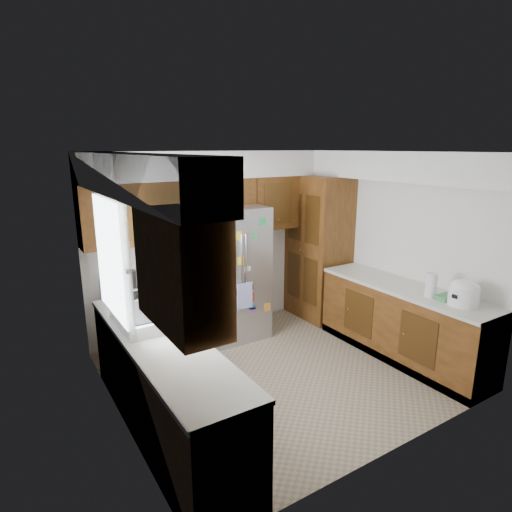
# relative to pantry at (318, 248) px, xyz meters

# --- Properties ---
(floor) EXTENTS (3.60, 3.60, 0.00)m
(floor) POSITION_rel_pantry_xyz_m (-1.50, -1.15, -1.07)
(floor) COLOR tan
(floor) RESTS_ON ground
(room_shell) EXTENTS (3.64, 3.24, 2.52)m
(room_shell) POSITION_rel_pantry_xyz_m (-1.61, -0.79, 0.75)
(room_shell) COLOR silver
(room_shell) RESTS_ON ground
(left_counter_run) EXTENTS (1.36, 3.20, 0.92)m
(left_counter_run) POSITION_rel_pantry_xyz_m (-2.86, -1.12, -0.65)
(left_counter_run) COLOR #42270C
(left_counter_run) RESTS_ON ground
(right_counter_run) EXTENTS (0.63, 2.25, 0.92)m
(right_counter_run) POSITION_rel_pantry_xyz_m (0.00, -1.62, -0.65)
(right_counter_run) COLOR #42270C
(right_counter_run) RESTS_ON ground
(pantry) EXTENTS (0.60, 0.90, 2.15)m
(pantry) POSITION_rel_pantry_xyz_m (0.00, 0.00, 0.00)
(pantry) COLOR #42270C
(pantry) RESTS_ON ground
(fridge) EXTENTS (0.90, 0.79, 1.80)m
(fridge) POSITION_rel_pantry_xyz_m (-1.50, 0.05, -0.17)
(fridge) COLOR gray
(fridge) RESTS_ON ground
(bridge_cabinet) EXTENTS (0.96, 0.34, 0.35)m
(bridge_cabinet) POSITION_rel_pantry_xyz_m (-1.50, 0.28, 0.90)
(bridge_cabinet) COLOR #42270C
(bridge_cabinet) RESTS_ON fridge
(fridge_top_items) EXTENTS (0.74, 0.30, 0.26)m
(fridge_top_items) POSITION_rel_pantry_xyz_m (-1.38, 0.25, 1.20)
(fridge_top_items) COLOR #23329C
(fridge_top_items) RESTS_ON bridge_cabinet
(sink_assembly) EXTENTS (0.52, 0.75, 0.37)m
(sink_assembly) POSITION_rel_pantry_xyz_m (-3.00, -1.05, -0.09)
(sink_assembly) COLOR silver
(sink_assembly) RESTS_ON left_counter_run
(left_counter_clutter) EXTENTS (0.39, 0.84, 0.38)m
(left_counter_clutter) POSITION_rel_pantry_xyz_m (-2.99, -0.28, -0.02)
(left_counter_clutter) COLOR black
(left_counter_clutter) RESTS_ON left_counter_run
(rice_cooker) EXTENTS (0.32, 0.31, 0.27)m
(rice_cooker) POSITION_rel_pantry_xyz_m (-0.00, -2.36, -0.01)
(rice_cooker) COLOR white
(rice_cooker) RESTS_ON right_counter_run
(paper_towel) EXTENTS (0.12, 0.12, 0.27)m
(paper_towel) POSITION_rel_pantry_xyz_m (-0.07, -2.01, -0.02)
(paper_towel) COLOR white
(paper_towel) RESTS_ON right_counter_run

